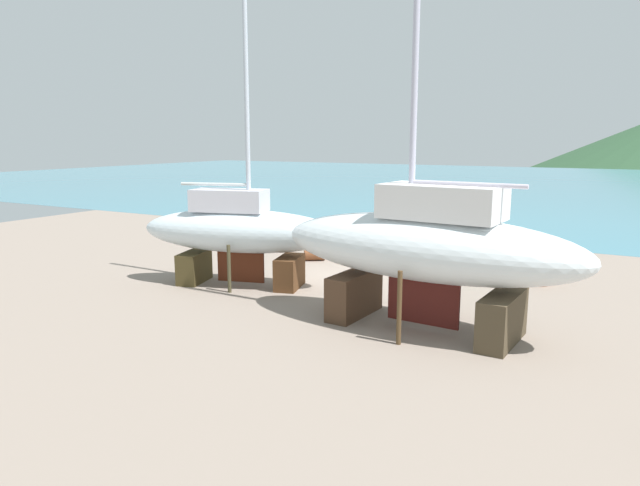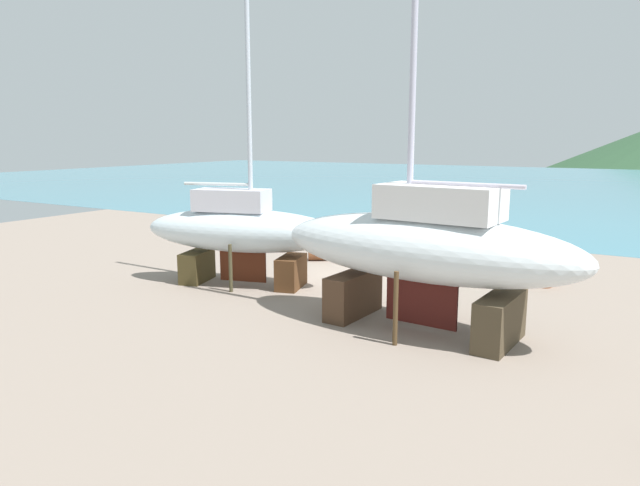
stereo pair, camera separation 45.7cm
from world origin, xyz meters
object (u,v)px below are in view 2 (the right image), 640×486
at_px(sailboat_mid_port, 241,230).
at_px(barrel_rust_far, 318,254).
at_px(sailboat_far_slipway, 424,247).
at_px(barrel_ochre, 544,274).
at_px(barrel_rust_near, 209,239).
at_px(worker, 466,258).

bearing_deg(sailboat_mid_port, barrel_rust_far, 71.30).
relative_size(sailboat_far_slipway, sailboat_mid_port, 1.16).
relative_size(sailboat_far_slipway, barrel_ochre, 16.22).
xyz_separation_m(sailboat_far_slipway, barrel_ochre, (1.99, 6.31, -1.79)).
xyz_separation_m(barrel_rust_far, barrel_rust_near, (-6.36, 0.48, -0.01)).
bearing_deg(barrel_ochre, sailboat_mid_port, -151.30).
bearing_deg(barrel_ochre, barrel_rust_far, -178.54).
xyz_separation_m(sailboat_mid_port, barrel_rust_near, (-6.10, 5.19, -1.62)).
bearing_deg(barrel_rust_near, barrel_ochre, -0.96).
height_order(sailboat_mid_port, barrel_ochre, sailboat_mid_port).
height_order(sailboat_far_slipway, worker, sailboat_far_slipway).
distance_m(sailboat_far_slipway, sailboat_mid_port, 7.17).
relative_size(sailboat_mid_port, barrel_rust_near, 14.60).
bearing_deg(barrel_rust_far, worker, -6.59).
height_order(barrel_ochre, barrel_rust_near, barrel_ochre).
relative_size(sailboat_mid_port, barrel_rust_far, 14.04).
relative_size(sailboat_far_slipway, barrel_rust_far, 16.25).
bearing_deg(barrel_ochre, worker, -158.34).
bearing_deg(barrel_rust_near, worker, -5.45).
distance_m(worker, barrel_ochre, 2.64).
xyz_separation_m(sailboat_far_slipway, sailboat_mid_port, (-7.03, 1.37, -0.32)).
relative_size(sailboat_mid_port, barrel_ochre, 14.01).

